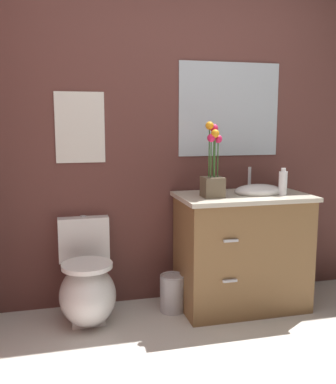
% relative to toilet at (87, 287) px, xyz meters
% --- Properties ---
extents(wall_back, '(4.23, 0.05, 2.50)m').
position_rel_toilet_xyz_m(wall_back, '(0.85, 0.30, 1.01)').
color(wall_back, brown).
rests_on(wall_back, ground_plane).
extents(toilet, '(0.38, 0.59, 0.69)m').
position_rel_toilet_xyz_m(toilet, '(0.00, 0.00, 0.00)').
color(toilet, white).
rests_on(toilet, ground_plane).
extents(vanity_cabinet, '(0.94, 0.56, 1.02)m').
position_rel_toilet_xyz_m(vanity_cabinet, '(1.12, -0.03, 0.19)').
color(vanity_cabinet, brown).
rests_on(vanity_cabinet, ground_plane).
extents(flower_vase, '(0.14, 0.14, 0.52)m').
position_rel_toilet_xyz_m(flower_vase, '(0.87, -0.08, 0.76)').
color(flower_vase, brown).
rests_on(flower_vase, vanity_cabinet).
extents(soap_bottle, '(0.06, 0.06, 0.19)m').
position_rel_toilet_xyz_m(soap_bottle, '(1.38, -0.12, 0.69)').
color(soap_bottle, white).
rests_on(soap_bottle, vanity_cabinet).
extents(trash_bin, '(0.18, 0.18, 0.27)m').
position_rel_toilet_xyz_m(trash_bin, '(0.61, 0.01, -0.11)').
color(trash_bin, '#B7B7BC').
rests_on(trash_bin, ground_plane).
extents(wall_poster, '(0.34, 0.01, 0.50)m').
position_rel_toilet_xyz_m(wall_poster, '(0.00, 0.27, 1.07)').
color(wall_poster, silver).
extents(wall_mirror, '(0.80, 0.01, 0.70)m').
position_rel_toilet_xyz_m(wall_mirror, '(1.12, 0.27, 1.21)').
color(wall_mirror, '#B2BCC6').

